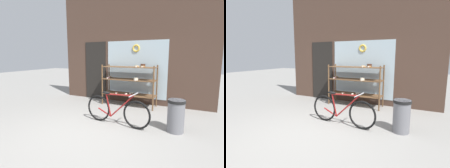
% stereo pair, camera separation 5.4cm
% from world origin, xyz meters
% --- Properties ---
extents(ground_plane, '(30.00, 30.00, 0.00)m').
position_xyz_m(ground_plane, '(0.00, 0.00, 0.00)').
color(ground_plane, gray).
extents(storefront_facade, '(5.30, 0.13, 3.94)m').
position_xyz_m(storefront_facade, '(-0.03, 2.76, 1.91)').
color(storefront_facade, '#473328').
rests_on(storefront_facade, ground_plane).
extents(display_case, '(1.73, 0.55, 1.35)m').
position_xyz_m(display_case, '(0.11, 2.35, 0.82)').
color(display_case, brown).
rests_on(display_case, ground_plane).
extents(bicycle, '(1.66, 0.46, 0.78)m').
position_xyz_m(bicycle, '(0.40, 0.67, 0.35)').
color(bicycle, black).
rests_on(bicycle, ground_plane).
extents(trash_bin, '(0.37, 0.37, 0.70)m').
position_xyz_m(trash_bin, '(1.70, 0.86, 0.38)').
color(trash_bin, slate).
rests_on(trash_bin, ground_plane).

